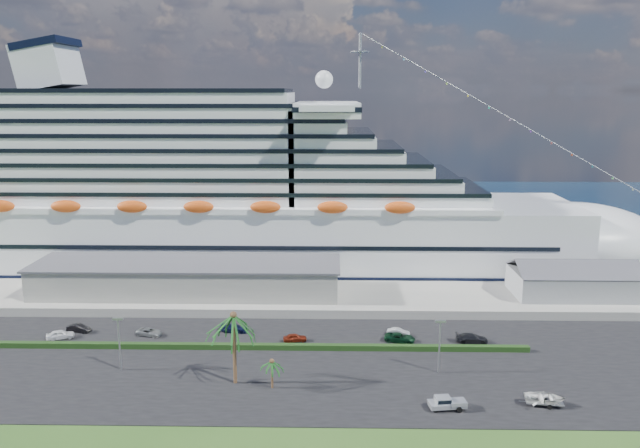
{
  "coord_description": "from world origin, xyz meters",
  "views": [
    {
      "loc": [
        3.92,
        -79.19,
        41.53
      ],
      "look_at": [
        1.76,
        30.0,
        18.13
      ],
      "focal_mm": 35.0,
      "sensor_mm": 36.0,
      "label": 1
    }
  ],
  "objects_px": {
    "cruise_ship": "(223,199)",
    "boat_trailer": "(545,398)",
    "pickup_truck": "(447,403)",
    "parked_car_3": "(234,328)"
  },
  "relations": [
    {
      "from": "cruise_ship",
      "to": "boat_trailer",
      "type": "distance_m",
      "value": 86.64
    },
    {
      "from": "boat_trailer",
      "to": "cruise_ship",
      "type": "bearing_deg",
      "value": 129.32
    },
    {
      "from": "cruise_ship",
      "to": "boat_trailer",
      "type": "relative_size",
      "value": 30.52
    },
    {
      "from": "pickup_truck",
      "to": "cruise_ship",
      "type": "bearing_deg",
      "value": 121.27
    },
    {
      "from": "parked_car_3",
      "to": "boat_trailer",
      "type": "bearing_deg",
      "value": -113.15
    },
    {
      "from": "parked_car_3",
      "to": "boat_trailer",
      "type": "xyz_separation_m",
      "value": [
        45.63,
        -25.33,
        0.48
      ]
    },
    {
      "from": "cruise_ship",
      "to": "parked_car_3",
      "type": "relative_size",
      "value": 40.66
    },
    {
      "from": "parked_car_3",
      "to": "boat_trailer",
      "type": "relative_size",
      "value": 0.75
    },
    {
      "from": "cruise_ship",
      "to": "parked_car_3",
      "type": "distance_m",
      "value": 44.43
    },
    {
      "from": "parked_car_3",
      "to": "pickup_truck",
      "type": "xyz_separation_m",
      "value": [
        32.37,
        -26.49,
        0.28
      ]
    }
  ]
}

